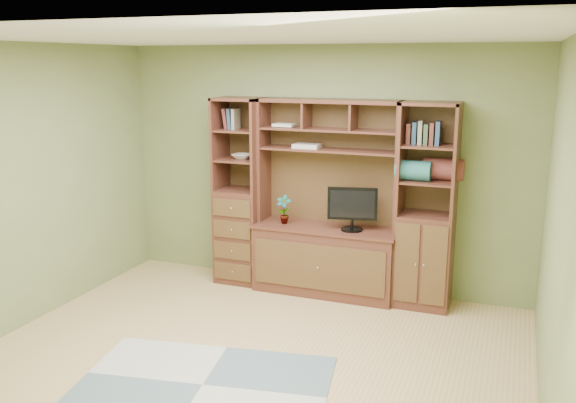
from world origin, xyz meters
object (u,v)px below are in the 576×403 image
at_px(center_hutch, 326,199).
at_px(right_tower, 426,207).
at_px(left_tower, 240,191).
at_px(monitor, 352,201).

relative_size(center_hutch, right_tower, 1.00).
height_order(center_hutch, right_tower, same).
relative_size(left_tower, right_tower, 1.00).
height_order(left_tower, monitor, left_tower).
bearing_deg(monitor, center_hutch, 160.21).
relative_size(left_tower, monitor, 3.31).
height_order(center_hutch, monitor, center_hutch).
distance_m(left_tower, right_tower, 2.02).
distance_m(center_hutch, left_tower, 1.00).
xyz_separation_m(right_tower, monitor, (-0.73, -0.07, 0.01)).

